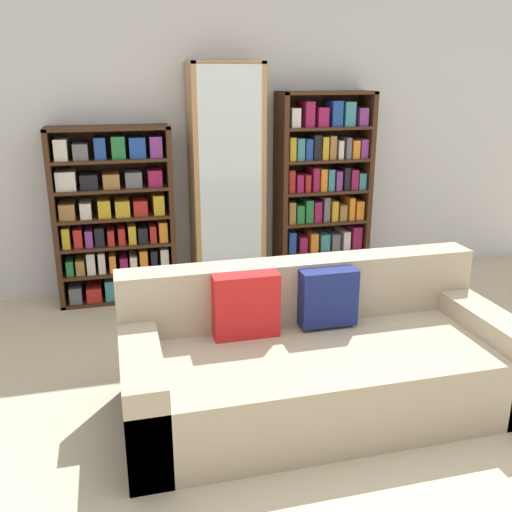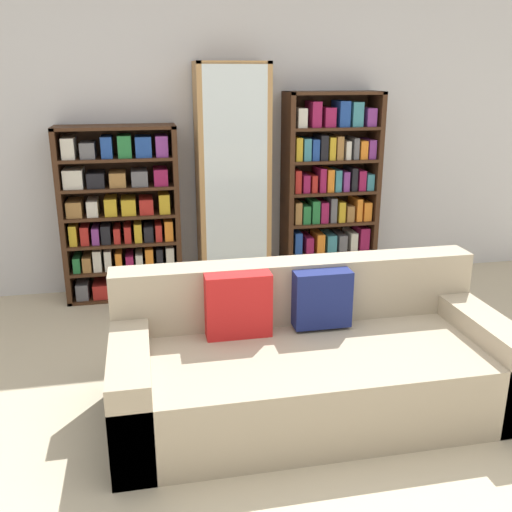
{
  "view_description": "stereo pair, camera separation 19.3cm",
  "coord_description": "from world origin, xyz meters",
  "px_view_note": "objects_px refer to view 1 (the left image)",
  "views": [
    {
      "loc": [
        -0.97,
        -2.23,
        1.78
      ],
      "look_at": [
        -0.05,
        1.32,
        0.6
      ],
      "focal_mm": 40.0,
      "sensor_mm": 36.0,
      "label": 1
    },
    {
      "loc": [
        -0.78,
        -2.27,
        1.78
      ],
      "look_at": [
        -0.05,
        1.32,
        0.6
      ],
      "focal_mm": 40.0,
      "sensor_mm": 36.0,
      "label": 2
    }
  ],
  "objects_px": {
    "display_cabinet": "(226,183)",
    "wine_bottle": "(312,283)",
    "couch": "(317,360)",
    "bookshelf_right": "(322,192)",
    "bookshelf_left": "(114,218)"
  },
  "relations": [
    {
      "from": "couch",
      "to": "wine_bottle",
      "type": "xyz_separation_m",
      "value": [
        0.5,
        1.47,
        -0.13
      ]
    },
    {
      "from": "wine_bottle",
      "to": "couch",
      "type": "bearing_deg",
      "value": -108.8
    },
    {
      "from": "couch",
      "to": "display_cabinet",
      "type": "xyz_separation_m",
      "value": [
        -0.12,
        1.88,
        0.66
      ]
    },
    {
      "from": "display_cabinet",
      "to": "wine_bottle",
      "type": "xyz_separation_m",
      "value": [
        0.62,
        -0.41,
        -0.78
      ]
    },
    {
      "from": "bookshelf_left",
      "to": "couch",
      "type": "bearing_deg",
      "value": -61.66
    },
    {
      "from": "bookshelf_left",
      "to": "wine_bottle",
      "type": "distance_m",
      "value": 1.67
    },
    {
      "from": "couch",
      "to": "display_cabinet",
      "type": "bearing_deg",
      "value": 93.51
    },
    {
      "from": "couch",
      "to": "wine_bottle",
      "type": "distance_m",
      "value": 1.56
    },
    {
      "from": "bookshelf_right",
      "to": "wine_bottle",
      "type": "height_order",
      "value": "bookshelf_right"
    },
    {
      "from": "display_cabinet",
      "to": "bookshelf_right",
      "type": "relative_size",
      "value": 1.14
    },
    {
      "from": "couch",
      "to": "bookshelf_right",
      "type": "height_order",
      "value": "bookshelf_right"
    },
    {
      "from": "display_cabinet",
      "to": "bookshelf_right",
      "type": "height_order",
      "value": "display_cabinet"
    },
    {
      "from": "bookshelf_right",
      "to": "bookshelf_left",
      "type": "bearing_deg",
      "value": 179.99
    },
    {
      "from": "wine_bottle",
      "to": "display_cabinet",
      "type": "bearing_deg",
      "value": 146.55
    },
    {
      "from": "bookshelf_left",
      "to": "bookshelf_right",
      "type": "distance_m",
      "value": 1.75
    }
  ]
}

